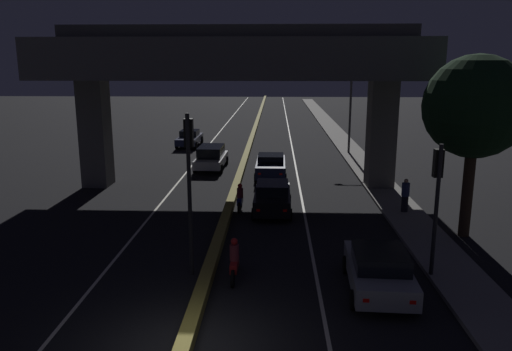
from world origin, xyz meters
TOP-DOWN VIEW (x-y plane):
  - ground_plane at (0.00, 0.00)m, footprint 200.00×200.00m
  - lane_line_left_inner at (-3.77, 35.00)m, footprint 0.12×126.00m
  - lane_line_right_inner at (3.77, 35.00)m, footprint 0.12×126.00m
  - median_divider at (0.00, 35.00)m, footprint 0.43×126.00m
  - sidewalk_right at (8.65, 28.00)m, footprint 2.04×126.00m
  - elevated_overpass at (0.00, 17.74)m, footprint 20.65×9.56m
  - traffic_light_left_of_median at (-0.61, 4.92)m, footprint 0.30×0.49m
  - traffic_light_right_of_median at (7.73, 4.93)m, footprint 0.30×0.49m
  - street_lamp at (7.94, 29.07)m, footprint 2.36×0.32m
  - car_silver_lead at (5.68, 3.71)m, footprint 2.19×4.25m
  - car_black_second at (2.17, 12.43)m, footprint 1.95×4.16m
  - car_dark_blue_third at (2.01, 20.24)m, footprint 2.03×4.64m
  - car_white_lead_oncoming at (-2.23, 22.92)m, footprint 2.09×4.72m
  - car_dark_blue_second_oncoming at (-5.39, 32.43)m, footprint 1.93×4.78m
  - motorcycle_red_filtering_near at (0.93, 4.51)m, footprint 0.32×1.95m
  - motorcycle_blue_filtering_mid at (0.53, 12.77)m, footprint 0.33×1.72m
  - pedestrian_on_sidewalk at (8.67, 12.34)m, footprint 0.38×0.38m
  - roadside_tree_kerbside_near at (10.46, 9.32)m, footprint 4.25×4.25m

SIDE VIEW (x-z plane):
  - ground_plane at x=0.00m, z-range 0.00..0.00m
  - lane_line_left_inner at x=-3.77m, z-range 0.00..0.00m
  - lane_line_right_inner at x=3.77m, z-range 0.00..0.00m
  - sidewalk_right at x=8.65m, z-range 0.00..0.15m
  - median_divider at x=0.00m, z-range 0.00..0.37m
  - motorcycle_blue_filtering_mid at x=0.53m, z-range -0.10..1.29m
  - motorcycle_red_filtering_near at x=0.93m, z-range -0.11..1.36m
  - car_dark_blue_second_oncoming at x=-5.39m, z-range 0.02..1.47m
  - car_silver_lead at x=5.68m, z-range 0.02..1.51m
  - car_dark_blue_third at x=2.01m, z-range 0.02..1.55m
  - car_black_second at x=2.17m, z-range 0.01..1.57m
  - car_white_lead_oncoming at x=-2.23m, z-range 0.04..1.64m
  - pedestrian_on_sidewalk at x=8.67m, z-range 0.14..1.80m
  - traffic_light_right_of_median at x=7.73m, z-range 0.86..5.57m
  - traffic_light_left_of_median at x=-0.61m, z-range 1.01..6.69m
  - street_lamp at x=7.94m, z-range 0.72..7.79m
  - roadside_tree_kerbside_near at x=10.46m, z-range 1.68..9.36m
  - elevated_overpass at x=0.00m, z-range 2.49..11.91m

